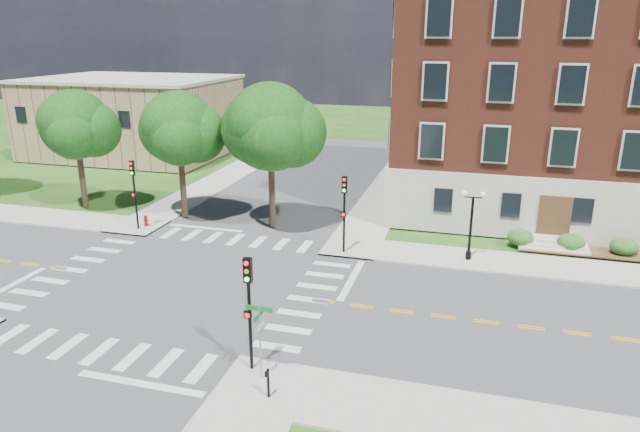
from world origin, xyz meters
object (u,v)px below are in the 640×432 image
(traffic_signal_se, at_px, (249,300))
(fire_hydrant, at_px, (146,221))
(traffic_signal_ne, at_px, (344,204))
(twin_lamp_west, at_px, (471,221))
(street_sign_pole, at_px, (260,328))
(push_button_post, at_px, (268,382))
(traffic_signal_nw, at_px, (134,186))

(traffic_signal_se, relative_size, fire_hydrant, 6.40)
(traffic_signal_ne, bearing_deg, twin_lamp_west, 6.69)
(traffic_signal_se, xyz_separation_m, traffic_signal_ne, (0.61, 13.49, 0.00))
(twin_lamp_west, bearing_deg, traffic_signal_ne, -173.31)
(traffic_signal_ne, distance_m, twin_lamp_west, 7.54)
(street_sign_pole, bearing_deg, fire_hydrant, 133.85)
(push_button_post, relative_size, fire_hydrant, 1.60)
(traffic_signal_nw, bearing_deg, push_button_post, -45.19)
(traffic_signal_nw, relative_size, push_button_post, 4.00)
(traffic_signal_nw, bearing_deg, fire_hydrant, 77.41)
(traffic_signal_nw, height_order, twin_lamp_west, traffic_signal_nw)
(traffic_signal_se, distance_m, twin_lamp_west, 16.49)
(traffic_signal_se, xyz_separation_m, fire_hydrant, (-13.93, 14.66, -2.72))
(traffic_signal_nw, xyz_separation_m, push_button_post, (15.43, -15.53, -2.39))
(traffic_signal_nw, xyz_separation_m, twin_lamp_west, (22.16, 0.45, -0.66))
(traffic_signal_ne, distance_m, push_button_post, 15.32)
(twin_lamp_west, distance_m, street_sign_pole, 16.61)
(twin_lamp_west, xyz_separation_m, push_button_post, (-6.73, -15.99, -1.73))
(traffic_signal_ne, relative_size, street_sign_pole, 1.55)
(traffic_signal_nw, distance_m, street_sign_pole, 20.60)
(push_button_post, bearing_deg, twin_lamp_west, 67.16)
(traffic_signal_nw, relative_size, twin_lamp_west, 1.13)
(traffic_signal_nw, xyz_separation_m, street_sign_pole, (14.72, -14.39, -0.88))
(fire_hydrant, bearing_deg, twin_lamp_west, -0.78)
(traffic_signal_se, height_order, street_sign_pole, traffic_signal_se)
(traffic_signal_ne, height_order, fire_hydrant, traffic_signal_ne)
(push_button_post, bearing_deg, traffic_signal_ne, 92.74)
(traffic_signal_se, bearing_deg, traffic_signal_nw, 135.38)
(traffic_signal_se, bearing_deg, traffic_signal_ne, 87.41)
(traffic_signal_se, xyz_separation_m, street_sign_pole, (0.62, -0.48, -0.88))
(traffic_signal_ne, height_order, traffic_signal_nw, same)
(traffic_signal_se, distance_m, fire_hydrant, 20.41)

